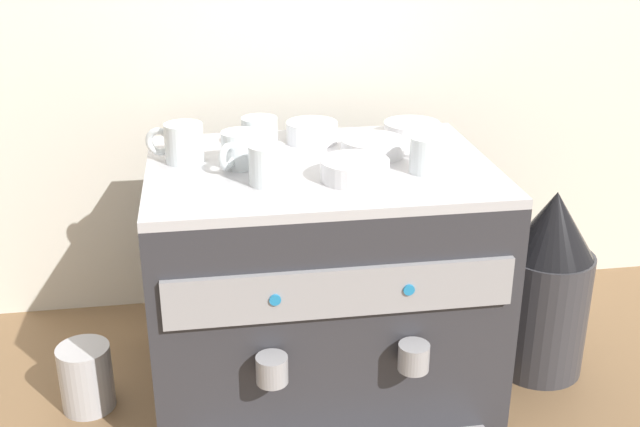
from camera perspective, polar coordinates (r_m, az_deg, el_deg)
name	(u,v)px	position (r m, az deg, el deg)	size (l,w,h in m)	color
ground_plane	(320,376)	(1.72, 0.00, -11.86)	(4.00, 4.00, 0.00)	brown
tiled_backsplash_wall	(294,92)	(1.87, -1.93, 8.86)	(2.80, 0.03, 1.06)	silver
espresso_machine	(320,278)	(1.59, 0.02, -4.76)	(0.66, 0.59, 0.49)	#2D2D33
ceramic_cup_0	(427,154)	(1.46, 7.83, 4.34)	(0.06, 0.10, 0.07)	silver
ceramic_cup_1	(240,150)	(1.48, -5.88, 4.68)	(0.08, 0.10, 0.07)	silver
ceramic_cup_2	(182,143)	(1.52, -10.09, 5.12)	(0.11, 0.07, 0.08)	silver
ceramic_cup_3	(267,164)	(1.39, -3.94, 3.63)	(0.07, 0.10, 0.07)	silver
ceramic_cup_4	(259,133)	(1.59, -4.51, 5.87)	(0.08, 0.10, 0.06)	silver
ceramic_bowl_0	(373,147)	(1.55, 3.88, 4.89)	(0.13, 0.13, 0.03)	white
ceramic_bowl_1	(355,170)	(1.41, 2.56, 3.19)	(0.13, 0.13, 0.04)	white
ceramic_bowl_2	(312,132)	(1.63, -0.60, 5.96)	(0.11, 0.11, 0.04)	white
ceramic_bowl_3	(412,130)	(1.67, 6.75, 6.10)	(0.12, 0.12, 0.03)	white
coffee_grinder	(546,285)	(1.72, 16.24, -5.08)	(0.19, 0.19, 0.41)	#333338
milk_pitcher	(86,377)	(1.66, -16.76, -11.42)	(0.11, 0.11, 0.14)	#B7B7BC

